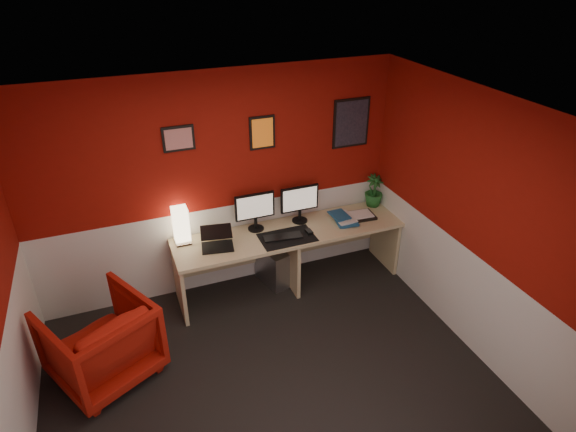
# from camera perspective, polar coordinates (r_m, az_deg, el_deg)

# --- Properties ---
(ground) EXTENTS (4.00, 3.50, 0.01)m
(ground) POSITION_cam_1_polar(r_m,az_deg,el_deg) (4.68, -1.59, -19.62)
(ground) COLOR black
(ground) RESTS_ON ground
(ceiling) EXTENTS (4.00, 3.50, 0.01)m
(ceiling) POSITION_cam_1_polar(r_m,az_deg,el_deg) (3.25, -2.19, 10.90)
(ceiling) COLOR white
(ceiling) RESTS_ON ground
(wall_back) EXTENTS (4.00, 0.01, 2.50)m
(wall_back) POSITION_cam_1_polar(r_m,az_deg,el_deg) (5.28, -8.25, 3.43)
(wall_back) COLOR maroon
(wall_back) RESTS_ON ground
(wall_right) EXTENTS (0.01, 3.50, 2.50)m
(wall_right) POSITION_cam_1_polar(r_m,az_deg,el_deg) (4.76, 21.47, -1.50)
(wall_right) COLOR maroon
(wall_right) RESTS_ON ground
(wainscot_back) EXTENTS (4.00, 0.01, 1.00)m
(wainscot_back) POSITION_cam_1_polar(r_m,az_deg,el_deg) (5.64, -7.71, -3.47)
(wainscot_back) COLOR silver
(wainscot_back) RESTS_ON ground
(wainscot_left) EXTENTS (0.01, 3.50, 1.00)m
(wainscot_left) POSITION_cam_1_polar(r_m,az_deg,el_deg) (4.31, -29.32, -20.16)
(wainscot_left) COLOR silver
(wainscot_left) RESTS_ON ground
(wainscot_right) EXTENTS (0.01, 3.50, 1.00)m
(wainscot_right) POSITION_cam_1_polar(r_m,az_deg,el_deg) (5.16, 19.93, -8.71)
(wainscot_right) COLOR silver
(wainscot_right) RESTS_ON ground
(desk) EXTENTS (2.60, 0.65, 0.73)m
(desk) POSITION_cam_1_polar(r_m,az_deg,el_deg) (5.61, 0.17, -5.02)
(desk) COLOR tan
(desk) RESTS_ON ground
(shoji_lamp) EXTENTS (0.16, 0.16, 0.40)m
(shoji_lamp) POSITION_cam_1_polar(r_m,az_deg,el_deg) (5.23, -12.46, -1.22)
(shoji_lamp) COLOR #FFE5B2
(shoji_lamp) RESTS_ON desk
(laptop) EXTENTS (0.37, 0.28, 0.22)m
(laptop) POSITION_cam_1_polar(r_m,az_deg,el_deg) (5.12, -8.36, -2.68)
(laptop) COLOR black
(laptop) RESTS_ON desk
(monitor_left) EXTENTS (0.45, 0.06, 0.58)m
(monitor_left) POSITION_cam_1_polar(r_m,az_deg,el_deg) (5.33, -3.89, 1.14)
(monitor_left) COLOR black
(monitor_left) RESTS_ON desk
(monitor_right) EXTENTS (0.45, 0.06, 0.58)m
(monitor_right) POSITION_cam_1_polar(r_m,az_deg,el_deg) (5.48, 1.42, 2.05)
(monitor_right) COLOR black
(monitor_right) RESTS_ON desk
(desk_mat) EXTENTS (0.60, 0.38, 0.01)m
(desk_mat) POSITION_cam_1_polar(r_m,az_deg,el_deg) (5.30, -0.09, -2.54)
(desk_mat) COLOR black
(desk_mat) RESTS_ON desk
(keyboard) EXTENTS (0.43, 0.19, 0.02)m
(keyboard) POSITION_cam_1_polar(r_m,az_deg,el_deg) (5.29, -0.62, -2.47)
(keyboard) COLOR black
(keyboard) RESTS_ON desk_mat
(mouse) EXTENTS (0.07, 0.10, 0.03)m
(mouse) POSITION_cam_1_polar(r_m,az_deg,el_deg) (5.37, 2.48, -1.84)
(mouse) COLOR black
(mouse) RESTS_ON desk_mat
(book_bottom) EXTENTS (0.29, 0.36, 0.03)m
(book_bottom) POSITION_cam_1_polar(r_m,az_deg,el_deg) (5.60, 5.61, -0.65)
(book_bottom) COLOR navy
(book_bottom) RESTS_ON desk
(book_middle) EXTENTS (0.23, 0.31, 0.02)m
(book_middle) POSITION_cam_1_polar(r_m,az_deg,el_deg) (5.59, 5.54, -0.42)
(book_middle) COLOR silver
(book_middle) RESTS_ON book_bottom
(book_top) EXTENTS (0.20, 0.26, 0.02)m
(book_top) POSITION_cam_1_polar(r_m,az_deg,el_deg) (5.60, 5.21, -0.12)
(book_top) COLOR navy
(book_top) RESTS_ON book_middle
(zen_tray) EXTENTS (0.37, 0.27, 0.03)m
(zen_tray) POSITION_cam_1_polar(r_m,az_deg,el_deg) (5.75, 8.39, -0.00)
(zen_tray) COLOR black
(zen_tray) RESTS_ON desk
(potted_plant) EXTENTS (0.25, 0.25, 0.39)m
(potted_plant) POSITION_cam_1_polar(r_m,az_deg,el_deg) (5.97, 10.07, 2.95)
(potted_plant) COLOR #19591E
(potted_plant) RESTS_ON desk
(pc_tower) EXTENTS (0.31, 0.49, 0.45)m
(pc_tower) POSITION_cam_1_polar(r_m,az_deg,el_deg) (5.74, -1.89, -5.88)
(pc_tower) COLOR #99999E
(pc_tower) RESTS_ON ground
(armchair) EXTENTS (1.14, 1.15, 0.78)m
(armchair) POSITION_cam_1_polar(r_m,az_deg,el_deg) (4.83, -21.19, -13.58)
(armchair) COLOR #A51306
(armchair) RESTS_ON ground
(art_left) EXTENTS (0.32, 0.02, 0.26)m
(art_left) POSITION_cam_1_polar(r_m,az_deg,el_deg) (4.98, -12.78, 8.88)
(art_left) COLOR red
(art_left) RESTS_ON wall_back
(art_center) EXTENTS (0.28, 0.02, 0.36)m
(art_center) POSITION_cam_1_polar(r_m,az_deg,el_deg) (5.18, -3.05, 9.78)
(art_center) COLOR orange
(art_center) RESTS_ON wall_back
(art_right) EXTENTS (0.44, 0.02, 0.56)m
(art_right) POSITION_cam_1_polar(r_m,az_deg,el_deg) (5.59, 7.43, 10.82)
(art_right) COLOR black
(art_right) RESTS_ON wall_back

